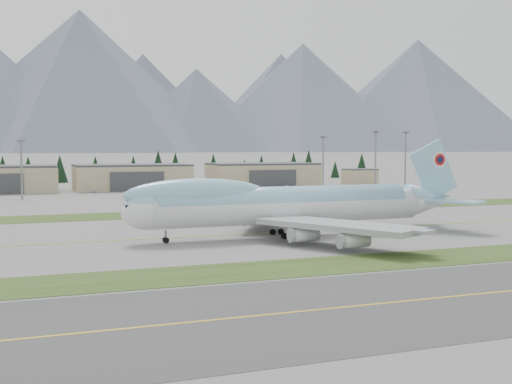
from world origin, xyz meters
name	(u,v)px	position (x,y,z in m)	size (l,w,h in m)	color
ground	(315,231)	(0.00, 0.00, 0.00)	(7000.00, 7000.00, 0.00)	slate
grass_strip_near	(417,259)	(0.00, -38.00, 0.00)	(400.00, 14.00, 0.08)	#2E4619
grass_strip_far	(247,211)	(0.00, 45.00, 0.00)	(400.00, 18.00, 0.08)	#2E4619
taxiway_line_main	(315,231)	(0.00, 0.00, 0.00)	(400.00, 0.40, 0.02)	yellow
boeing_747_freighter	(286,204)	(-9.71, -6.33, 6.63)	(75.53, 65.90, 20.10)	silver
hangar_center	(132,177)	(-15.00, 149.90, 5.39)	(48.00, 26.60, 10.80)	tan
hangar_right	(262,175)	(45.00, 149.90, 5.39)	(48.00, 26.60, 10.80)	tan
control_shed	(360,177)	(95.00, 148.00, 3.80)	(14.00, 12.00, 7.60)	tan
floodlight_masts	(240,153)	(20.36, 110.53, 15.99)	(189.49, 8.23, 24.85)	slate
service_vehicle_a	(93,193)	(-32.90, 134.45, 0.00)	(1.60, 3.96, 1.35)	white
service_vehicle_b	(239,194)	(20.16, 110.21, 0.00)	(1.47, 4.18, 1.38)	#C48731
service_vehicle_c	(287,189)	(48.33, 129.23, 0.00)	(1.91, 4.71, 1.36)	silver
conifer_belt	(138,167)	(-1.27, 212.45, 7.42)	(271.69, 15.67, 16.90)	black
mountain_ridge_front	(31,86)	(-11.54, 2210.84, 223.44)	(4273.52, 1199.79, 489.80)	#4D5867
mountain_ridge_rear	(58,93)	(115.78, 2900.00, 259.44)	(4494.98, 1074.12, 537.06)	#4D5867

